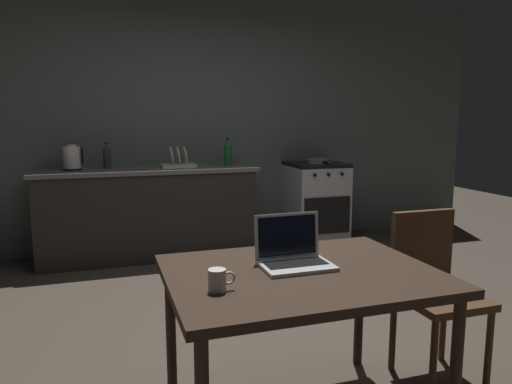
% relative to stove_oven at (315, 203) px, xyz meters
% --- Properties ---
extents(ground_plane, '(12.00, 12.00, 0.00)m').
position_rel_stove_oven_xyz_m(ground_plane, '(-1.33, -1.98, -0.45)').
color(ground_plane, '#473D33').
extents(back_wall, '(6.40, 0.10, 2.78)m').
position_rel_stove_oven_xyz_m(back_wall, '(-1.03, 0.35, 0.94)').
color(back_wall, '#535D5A').
rests_on(back_wall, ground_plane).
extents(kitchen_counter, '(2.16, 0.64, 0.91)m').
position_rel_stove_oven_xyz_m(kitchen_counter, '(-1.86, 0.00, 0.00)').
color(kitchen_counter, '#282623').
rests_on(kitchen_counter, ground_plane).
extents(stove_oven, '(0.60, 0.62, 0.91)m').
position_rel_stove_oven_xyz_m(stove_oven, '(0.00, 0.00, 0.00)').
color(stove_oven, '#B7BABF').
rests_on(stove_oven, ground_plane).
extents(dining_table, '(1.18, 0.89, 0.73)m').
position_rel_stove_oven_xyz_m(dining_table, '(-1.46, -2.95, 0.21)').
color(dining_table, '#332319').
rests_on(dining_table, ground_plane).
extents(chair, '(0.40, 0.40, 0.90)m').
position_rel_stove_oven_xyz_m(chair, '(-0.61, -2.78, 0.07)').
color(chair, '#4C331E').
rests_on(chair, ground_plane).
extents(laptop, '(0.32, 0.24, 0.23)m').
position_rel_stove_oven_xyz_m(laptop, '(-1.47, -2.87, 0.32)').
color(laptop, silver).
rests_on(laptop, dining_table).
extents(electric_kettle, '(0.18, 0.16, 0.24)m').
position_rel_stove_oven_xyz_m(electric_kettle, '(-2.55, 0.00, 0.57)').
color(electric_kettle, black).
rests_on(electric_kettle, kitchen_counter).
extents(bottle, '(0.08, 0.08, 0.29)m').
position_rel_stove_oven_xyz_m(bottle, '(-1.03, -0.05, 0.59)').
color(bottle, '#19592D').
rests_on(bottle, kitchen_counter).
extents(frying_pan, '(0.27, 0.44, 0.05)m').
position_rel_stove_oven_xyz_m(frying_pan, '(0.02, -0.03, 0.48)').
color(frying_pan, gray).
rests_on(frying_pan, stove_oven).
extents(coffee_mug, '(0.11, 0.07, 0.09)m').
position_rel_stove_oven_xyz_m(coffee_mug, '(-1.88, -3.09, 0.32)').
color(coffee_mug, silver).
rests_on(coffee_mug, dining_table).
extents(dish_rack, '(0.34, 0.26, 0.21)m').
position_rel_stove_oven_xyz_m(dish_rack, '(-1.54, 0.00, 0.50)').
color(dish_rack, silver).
rests_on(dish_rack, kitchen_counter).
extents(bottle_b, '(0.07, 0.07, 0.26)m').
position_rel_stove_oven_xyz_m(bottle_b, '(-2.23, 0.08, 0.58)').
color(bottle_b, '#2D2D33').
rests_on(bottle_b, kitchen_counter).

